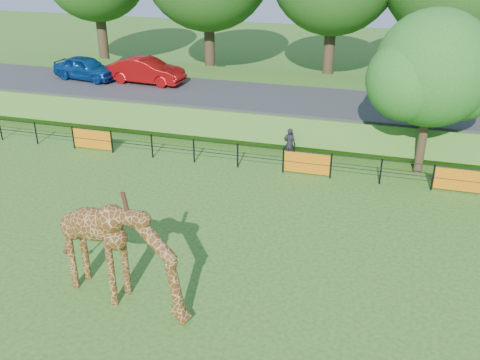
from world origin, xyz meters
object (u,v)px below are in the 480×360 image
at_px(car_blue, 86,68).
at_px(car_red, 147,71).
at_px(giraffe, 120,254).
at_px(tree_east, 435,73).
at_px(visitor, 290,144).

height_order(car_blue, car_red, car_red).
height_order(giraffe, car_red, giraffe).
xyz_separation_m(giraffe, tree_east, (8.11, 11.21, 2.74)).
distance_m(giraffe, visitor, 11.40).
bearing_deg(giraffe, tree_east, 67.59).
height_order(car_blue, visitor, car_blue).
xyz_separation_m(giraffe, visitor, (2.48, 11.10, -0.82)).
height_order(car_red, visitor, car_red).
relative_size(giraffe, car_red, 1.00).
xyz_separation_m(visitor, tree_east, (5.63, 0.11, 3.56)).
xyz_separation_m(giraffe, car_red, (-6.73, 16.31, 0.59)).
bearing_deg(giraffe, car_blue, 136.44).
distance_m(car_blue, visitor, 13.91).
bearing_deg(car_blue, car_red, -77.18).
bearing_deg(visitor, car_blue, -17.54).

